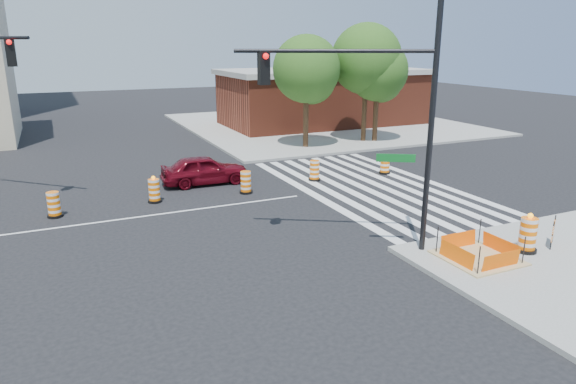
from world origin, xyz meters
The scene contains 18 objects.
ground centered at (0.00, 0.00, 0.00)m, with size 120.00×120.00×0.00m, color black.
sidewalk_ne centered at (18.00, 18.00, 0.07)m, with size 22.00×22.00×0.15m, color gray.
crosswalk_east centered at (10.95, 0.00, 0.01)m, with size 6.75×13.50×0.01m.
lane_centerline centered at (0.00, 0.00, 0.01)m, with size 14.00×0.12×0.01m, color silver.
excavation_pit centered at (9.00, -9.00, 0.22)m, with size 2.20×2.20×0.90m.
brick_storefront centered at (18.00, 18.00, 2.32)m, with size 16.50×8.50×4.60m.
red_coupe centered at (3.80, 3.78, 0.71)m, with size 1.69×4.19×1.43m, color #590712.
signal_pole_se centered at (6.42, -6.79, 4.97)m, with size 5.37×3.21×8.11m.
pit_drum centered at (10.83, -9.22, 0.70)m, with size 0.67×0.67×1.32m.
barricade centered at (12.00, -9.22, 0.68)m, with size 0.70×0.51×0.97m.
tree_north_c centered at (12.24, 9.54, 4.85)m, with size 4.25×4.25×7.22m.
tree_north_d centered at (16.82, 9.79, 5.37)m, with size 4.70×4.70×7.99m.
tree_north_e centered at (17.53, 9.45, 4.64)m, with size 4.07×4.07×6.92m.
median_drum_2 centered at (-3.01, 1.41, 0.48)m, with size 0.60×0.60×1.02m.
median_drum_3 centered at (0.98, 1.76, 0.49)m, with size 0.60×0.60×1.18m.
median_drum_4 centered at (5.07, 1.41, 0.48)m, with size 0.60×0.60×1.02m.
median_drum_5 centered at (8.98, 2.10, 0.48)m, with size 0.60×0.60×1.02m.
median_drum_6 centered at (13.03, 1.82, 0.48)m, with size 0.60×0.60×1.02m.
Camera 1 is at (-2.65, -20.04, 6.67)m, focal length 32.00 mm.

